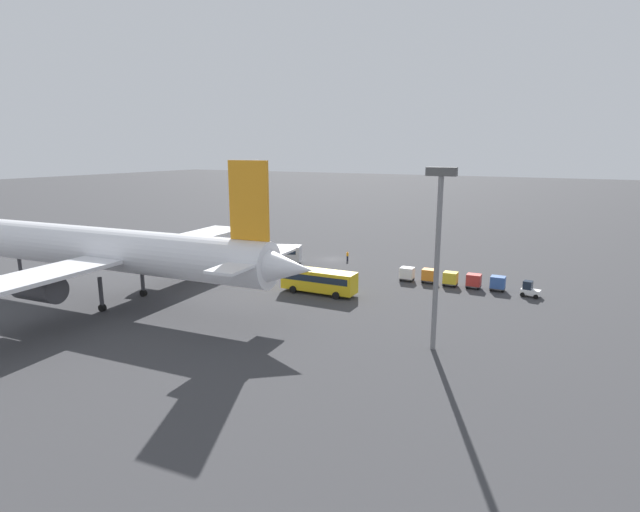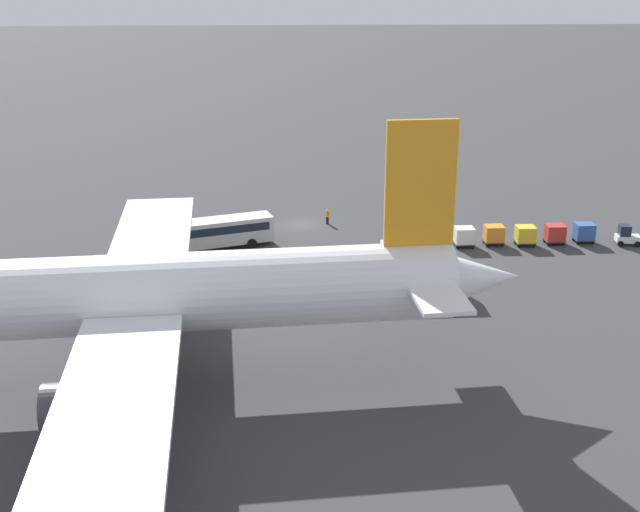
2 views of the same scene
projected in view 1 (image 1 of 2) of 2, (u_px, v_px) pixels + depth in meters
ground_plane at (333, 259)px, 88.65m from camera, size 600.00×600.00×0.00m
airplane at (109, 250)px, 62.55m from camera, size 56.76×49.11×18.06m
shuttle_bus_near at (264, 252)px, 86.17m from camera, size 12.96×6.51×3.03m
shuttle_bus_far at (319, 280)px, 67.36m from camera, size 10.46×3.35×3.22m
baggage_tug at (530, 290)px, 66.10m from camera, size 2.55×1.90×2.10m
worker_person at (347, 256)px, 87.34m from camera, size 0.38×0.38×1.74m
cargo_cart_blue at (498, 283)px, 68.70m from camera, size 2.02×1.71×2.06m
cargo_cart_red at (474, 280)px, 69.90m from camera, size 2.02×1.71×2.06m
cargo_cart_yellow at (450, 278)px, 71.07m from camera, size 2.02×1.71×2.06m
cargo_cart_orange at (429, 275)px, 72.82m from camera, size 2.02×1.71×2.06m
cargo_cart_white at (407, 273)px, 73.87m from camera, size 2.02×1.71×2.06m
light_pole at (438, 241)px, 46.71m from camera, size 2.80×0.70×17.58m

